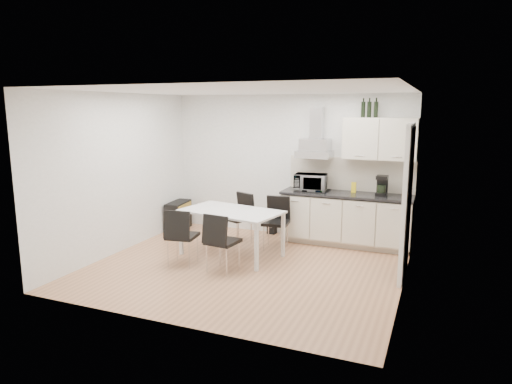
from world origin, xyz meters
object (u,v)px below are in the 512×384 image
Objects in this scene: chair_far_left at (238,219)px; chair_near_left at (182,237)px; chair_near_right at (223,242)px; guitar_amp at (178,216)px; chair_far_right at (276,223)px; dining_table at (231,215)px; floor_speaker at (272,227)px; kitchenette at (349,198)px.

chair_far_left and chair_near_left have the same top height.
chair_near_right reaches higher than guitar_amp.
guitar_amp is (-2.19, 0.45, -0.16)m from chair_far_right.
chair_far_right reaches higher than dining_table.
chair_near_right reaches higher than floor_speaker.
chair_near_left is (-0.30, -1.35, 0.00)m from chair_far_left.
chair_near_right is 2.57m from guitar_amp.
chair_far_left is 1.00× the size of chair_far_right.
dining_table is (-1.61, -1.31, -0.15)m from kitchenette.
chair_near_right is (-1.42, -2.01, -0.39)m from kitchenette.
chair_near_left reaches higher than floor_speaker.
dining_table is 0.87m from chair_near_left.
floor_speaker is at bearing 64.60° from chair_near_left.
floor_speaker is at bearing 94.61° from dining_table.
dining_table is 1.92× the size of chair_near_right.
kitchenette reaches higher than floor_speaker.
chair_far_left reaches higher than guitar_amp.
chair_far_right is 1.00× the size of chair_near_right.
dining_table is at bearing -92.28° from floor_speaker.
floor_speaker is (-1.47, 0.17, -0.70)m from kitchenette.
chair_near_right is at bearing -64.48° from dining_table.
floor_speaker is (-0.39, 0.86, -0.31)m from chair_far_right.
kitchenette is at bearing -137.66° from chair_far_left.
chair_far_left is 1.27× the size of guitar_amp.
kitchenette reaches higher than chair_near_right.
guitar_amp is at bearing -175.77° from kitchenette.
dining_table is 2.02m from guitar_amp.
chair_far_left is at bearing 68.89° from chair_near_left.
dining_table is 0.76m from chair_near_right.
dining_table is 1.92× the size of chair_near_left.
chair_near_right is (0.19, -0.70, -0.24)m from dining_table.
chair_far_left and chair_near_right have the same top height.
dining_table is 6.51× the size of floor_speaker.
guitar_amp is at bearing 115.01° from chair_near_left.
chair_far_left is at bearing 113.06° from chair_near_right.
kitchenette is 1.34m from chair_far_right.
floor_speaker is at bearing -72.72° from chair_far_right.
kitchenette is 2.86× the size of chair_near_right.
dining_table is 1.58m from floor_speaker.
chair_near_left is 2.27m from floor_speaker.
guitar_amp is at bearing -18.60° from chair_far_right.
floor_speaker is (-0.04, 2.18, -0.31)m from chair_near_right.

